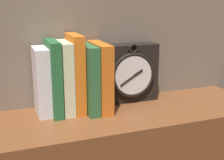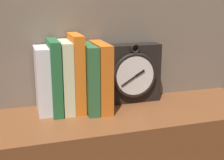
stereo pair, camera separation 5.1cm
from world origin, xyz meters
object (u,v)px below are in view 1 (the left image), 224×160
Objects in this scene: book_slot1_green at (54,78)px; book_slot3_orange at (76,73)px; book_slot2_cream at (65,77)px; book_slot4_green at (88,78)px; clock at (129,73)px; book_slot0_white at (42,81)px; book_slot5_orange at (100,77)px.

book_slot3_orange reaches higher than book_slot1_green.
book_slot1_green is at bearing -175.31° from book_slot2_cream.
book_slot4_green is (0.10, -0.01, -0.01)m from book_slot1_green.
book_slot3_orange is 0.04m from book_slot4_green.
book_slot4_green is at bearing -165.66° from clock.
book_slot2_cream is 1.05× the size of book_slot4_green.
book_slot4_green is (0.14, -0.02, 0.00)m from book_slot0_white.
book_slot2_cream is 0.07m from book_slot4_green.
book_slot1_green is 1.08× the size of book_slot4_green.
book_slot0_white is 0.85× the size of book_slot3_orange.
book_slot3_orange is 1.14× the size of book_slot4_green.
book_slot4_green is at bearing -5.95° from book_slot1_green.
book_slot0_white is at bearing -176.32° from clock.
book_slot2_cream is at bearing 172.30° from book_slot5_orange.
book_slot3_orange reaches higher than clock.
book_slot1_green is at bearing 175.26° from book_slot5_orange.
book_slot5_orange is at bearing -11.20° from book_slot3_orange.
book_slot0_white is 0.91× the size of book_slot1_green.
book_slot1_green is 0.03m from book_slot2_cream.
book_slot0_white is 0.14m from book_slot4_green.
book_slot4_green is (0.07, -0.01, -0.01)m from book_slot2_cream.
clock is 0.91× the size of book_slot1_green.
book_slot1_green is 1.02× the size of book_slot2_cream.
clock is 0.30m from book_slot0_white.
book_slot3_orange is at bearing 158.96° from book_slot4_green.
clock is 0.23m from book_slot2_cream.
book_slot2_cream is at bearing -6.26° from book_slot0_white.
book_slot5_orange is (0.18, -0.02, 0.00)m from book_slot0_white.
book_slot5_orange is at bearing -4.74° from book_slot1_green.
book_slot4_green is at bearing -11.08° from book_slot2_cream.
book_slot5_orange is (0.11, -0.01, -0.00)m from book_slot2_cream.
book_slot0_white is at bearing 175.81° from book_slot3_orange.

